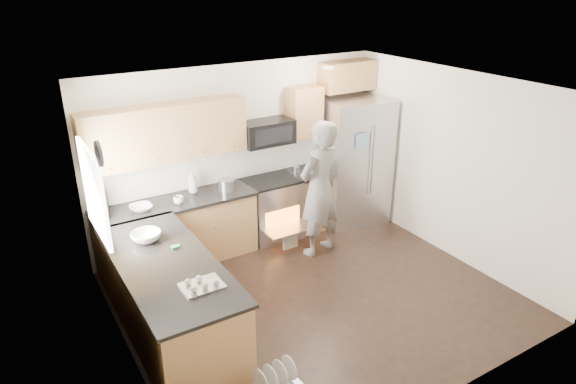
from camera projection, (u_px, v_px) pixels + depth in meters
ground at (315, 297)px, 6.40m from camera, size 4.50×4.50×0.00m
room_shell at (315, 172)px, 5.74m from camera, size 4.54×4.04×2.62m
back_cabinet_run at (211, 189)px, 7.11m from camera, size 4.45×0.64×2.50m
peninsula at (170, 298)px, 5.58m from camera, size 0.96×2.36×1.03m
stove_range at (272, 195)px, 7.63m from camera, size 0.76×0.97×1.79m
refrigerator at (355, 161)px, 8.06m from camera, size 1.09×0.91×1.99m
person at (319, 189)px, 7.08m from camera, size 0.80×0.62×1.95m
dish_rack at (276, 381)px, 4.98m from camera, size 0.49×0.40×0.29m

